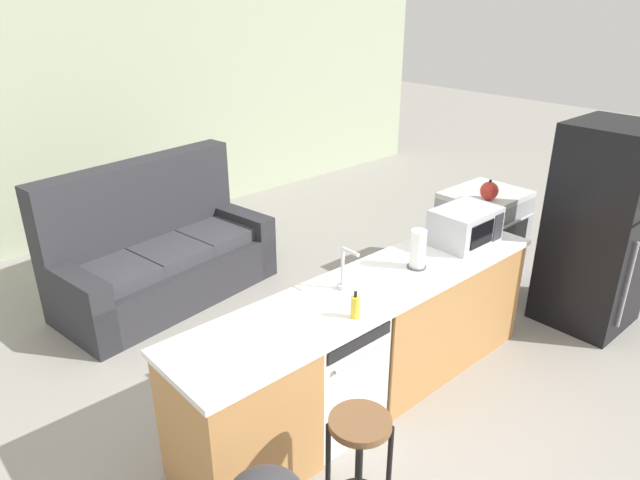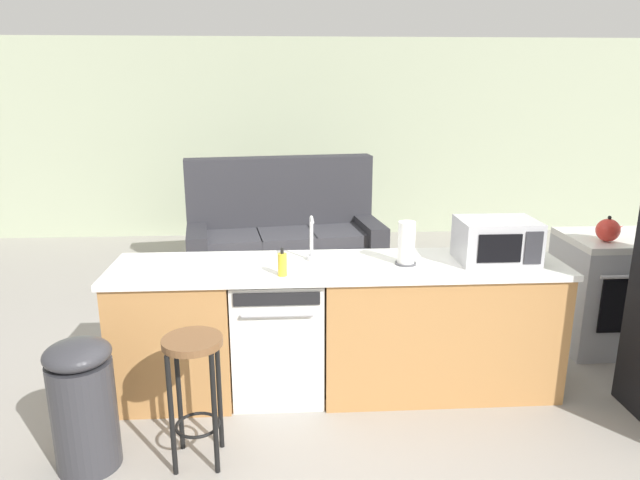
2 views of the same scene
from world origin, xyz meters
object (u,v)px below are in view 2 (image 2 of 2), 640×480
(stove_range, at_px, (611,291))
(trash_bin, at_px, (83,404))
(kettle, at_px, (608,230))
(bar_stool, at_px, (194,373))
(soap_bottle, at_px, (282,264))
(microwave, at_px, (497,241))
(paper_towel_roll, at_px, (406,244))
(dishwasher, at_px, (278,333))
(couch, at_px, (284,242))

(stove_range, distance_m, trash_bin, 3.86)
(kettle, height_order, trash_bin, kettle)
(bar_stool, relative_size, trash_bin, 1.00)
(soap_bottle, distance_m, bar_stool, 0.83)
(kettle, relative_size, bar_stool, 0.28)
(kettle, bearing_deg, microwave, -157.02)
(microwave, bearing_deg, paper_towel_roll, -177.16)
(bar_stool, bearing_deg, soap_bottle, 47.29)
(dishwasher, height_order, bar_stool, dishwasher)
(soap_bottle, xyz_separation_m, kettle, (2.40, 0.63, 0.01))
(kettle, bearing_deg, paper_towel_roll, -164.18)
(microwave, bearing_deg, couch, 120.62)
(dishwasher, height_order, soap_bottle, soap_bottle)
(paper_towel_roll, xyz_separation_m, couch, (-0.80, 2.40, -0.64))
(dishwasher, distance_m, paper_towel_roll, 1.04)
(soap_bottle, xyz_separation_m, bar_stool, (-0.48, -0.52, -0.44))
(bar_stool, bearing_deg, stove_range, 22.76)
(paper_towel_roll, distance_m, trash_bin, 2.10)
(dishwasher, bearing_deg, trash_bin, -144.71)
(bar_stool, relative_size, couch, 0.35)
(stove_range, height_order, microwave, microwave)
(microwave, relative_size, paper_towel_roll, 1.77)
(paper_towel_roll, height_order, soap_bottle, paper_towel_roll)
(dishwasher, distance_m, microwave, 1.56)
(soap_bottle, relative_size, bar_stool, 0.24)
(trash_bin, relative_size, couch, 0.35)
(stove_range, xyz_separation_m, microwave, (-1.17, -0.55, 0.59))
(microwave, distance_m, soap_bottle, 1.41)
(microwave, bearing_deg, kettle, 22.98)
(soap_bottle, distance_m, couch, 2.64)
(trash_bin, bearing_deg, stove_range, 19.42)
(stove_range, bearing_deg, kettle, -142.84)
(soap_bottle, bearing_deg, dishwasher, 99.86)
(paper_towel_roll, bearing_deg, couch, 108.44)
(dishwasher, distance_m, kettle, 2.53)
(dishwasher, relative_size, bar_stool, 1.14)
(microwave, height_order, trash_bin, microwave)
(kettle, height_order, bar_stool, kettle)
(soap_bottle, relative_size, couch, 0.08)
(microwave, bearing_deg, soap_bottle, -171.47)
(dishwasher, distance_m, trash_bin, 1.27)
(dishwasher, bearing_deg, microwave, -0.05)
(microwave, relative_size, couch, 0.24)
(bar_stool, bearing_deg, trash_bin, -179.40)
(kettle, bearing_deg, trash_bin, -161.58)
(paper_towel_roll, bearing_deg, dishwasher, 177.86)
(dishwasher, height_order, kettle, kettle)
(stove_range, bearing_deg, bar_stool, -157.24)
(stove_range, xyz_separation_m, couch, (-2.57, 1.82, -0.06))
(dishwasher, xyz_separation_m, trash_bin, (-1.04, -0.73, -0.04))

